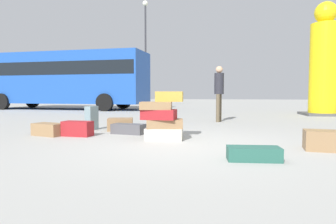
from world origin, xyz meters
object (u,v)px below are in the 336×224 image
suitcase_brown_right_side (48,129)px  person_bearded_onlooker (219,89)px  suitcase_brown_left_side (120,124)px  suitcase_teal_upright_blue (254,154)px  suitcase_tower (163,118)px  suitcase_maroon_white_trunk (78,129)px  lamp_post (145,39)px  suitcase_brown_foreground_near (321,140)px  suitcase_slate_behind_tower (92,118)px  suitcase_charcoal_foreground_far (128,129)px  parked_bus (64,77)px  yellow_dummy_statue (324,65)px

suitcase_brown_right_side → person_bearded_onlooker: person_bearded_onlooker is taller
suitcase_brown_left_side → suitcase_teal_upright_blue: suitcase_brown_left_side is taller
suitcase_tower → suitcase_maroon_white_trunk: bearing=174.4°
suitcase_tower → person_bearded_onlooker: bearing=72.8°
suitcase_brown_left_side → lamp_post: (-2.21, 12.68, 4.37)m
suitcase_brown_foreground_near → lamp_post: bearing=121.7°
suitcase_brown_right_side → suitcase_teal_upright_blue: 4.41m
suitcase_tower → suitcase_slate_behind_tower: (-2.00, 1.24, -0.12)m
suitcase_brown_left_side → lamp_post: lamp_post is taller
suitcase_brown_left_side → person_bearded_onlooker: person_bearded_onlooker is taller
suitcase_charcoal_foreground_far → lamp_post: (-2.56, 13.21, 4.41)m
suitcase_tower → suitcase_maroon_white_trunk: 1.90m
suitcase_brown_right_side → lamp_post: 14.44m
suitcase_brown_foreground_near → suitcase_teal_upright_blue: size_ratio=0.71×
suitcase_teal_upright_blue → suitcase_brown_right_side: bearing=152.8°
suitcase_brown_left_side → parked_bus: bearing=111.1°
suitcase_teal_upright_blue → suitcase_brown_foreground_near: bearing=34.3°
yellow_dummy_statue → suitcase_tower: bearing=-127.1°
parked_bus → suitcase_brown_foreground_near: bearing=-42.3°
suitcase_charcoal_foreground_far → suitcase_tower: bearing=-25.2°
suitcase_brown_foreground_near → suitcase_brown_right_side: (-5.20, 0.89, -0.03)m
suitcase_maroon_white_trunk → person_bearded_onlooker: bearing=56.5°
suitcase_charcoal_foreground_far → suitcase_brown_right_side: (-1.62, -0.51, 0.02)m
suitcase_brown_foreground_near → yellow_dummy_statue: bearing=79.4°
suitcase_slate_behind_tower → suitcase_charcoal_foreground_far: bearing=-15.0°
suitcase_tower → parked_bus: bearing=126.0°
suitcase_brown_foreground_near → yellow_dummy_statue: size_ratio=0.11×
suitcase_brown_left_side → lamp_post: size_ratio=0.08×
suitcase_tower → suitcase_brown_foreground_near: size_ratio=1.89×
suitcase_brown_left_side → person_bearded_onlooker: 3.68m
yellow_dummy_statue → parked_bus: yellow_dummy_statue is taller
parked_bus → lamp_post: size_ratio=1.38×
suitcase_charcoal_foreground_far → parked_bus: 11.65m
yellow_dummy_statue → lamp_post: size_ratio=0.65×
suitcase_charcoal_foreground_far → suitcase_maroon_white_trunk: size_ratio=1.18×
suitcase_tower → suitcase_charcoal_foreground_far: size_ratio=1.29×
suitcase_charcoal_foreground_far → suitcase_slate_behind_tower: suitcase_slate_behind_tower is taller
suitcase_brown_left_side → parked_bus: 11.01m
suitcase_brown_left_side → yellow_dummy_statue: yellow_dummy_statue is taller
parked_bus → lamp_post: lamp_post is taller
suitcase_charcoal_foreground_far → suitcase_teal_upright_blue: (2.40, -2.31, -0.02)m
suitcase_brown_foreground_near → suitcase_maroon_white_trunk: suitcase_brown_foreground_near is taller
suitcase_brown_right_side → yellow_dummy_statue: (8.05, 7.16, 1.94)m
suitcase_teal_upright_blue → suitcase_tower: bearing=129.5°
suitcase_charcoal_foreground_far → person_bearded_onlooker: bearing=68.5°
suitcase_tower → suitcase_brown_foreground_near: (2.67, -0.73, -0.26)m
suitcase_maroon_white_trunk → person_bearded_onlooker: person_bearded_onlooker is taller
suitcase_tower → suitcase_charcoal_foreground_far: (-0.90, 0.68, -0.31)m
suitcase_charcoal_foreground_far → suitcase_brown_foreground_near: (3.57, -1.41, 0.05)m
suitcase_tower → lamp_post: 14.89m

